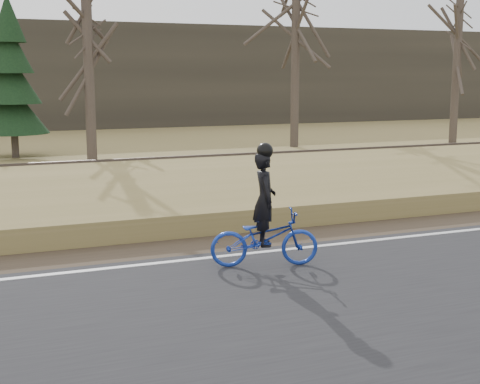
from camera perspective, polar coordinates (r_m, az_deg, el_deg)
name	(u,v)px	position (r m, az deg, el deg)	size (l,w,h in m)	color
ground	(400,244)	(12.85, 13.51, -4.33)	(120.00, 120.00, 0.00)	olive
edge_line	(394,238)	(13.00, 13.01, -3.85)	(120.00, 0.12, 0.01)	silver
shoulder	(365,229)	(13.82, 10.66, -3.13)	(120.00, 1.60, 0.04)	#473A2B
embankment	(299,195)	(16.33, 5.08, -0.24)	(120.00, 5.00, 0.44)	olive
ballast	(242,173)	(19.75, 0.14, 1.61)	(120.00, 3.00, 0.45)	slate
railroad	(242,163)	(19.71, 0.14, 2.48)	(120.00, 2.40, 0.29)	black
treeline_backdrop	(104,76)	(40.80, -11.55, 9.69)	(120.00, 4.00, 6.00)	#383328
cyclist	(264,228)	(10.75, 2.10, -3.10)	(1.84, 1.04, 2.00)	#153196
bare_tree_near_left	(89,72)	(24.02, -12.77, 9.97)	(0.36, 0.36, 6.38)	#493E35
bare_tree_center	(296,35)	(29.03, 4.77, 13.24)	(0.36, 0.36, 9.51)	#493E35
bare_tree_right	(457,63)	(32.01, 18.02, 10.42)	(0.36, 0.36, 7.19)	#493E35
conifer	(11,81)	(26.53, -18.93, 8.94)	(2.60, 2.60, 6.04)	#493E35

